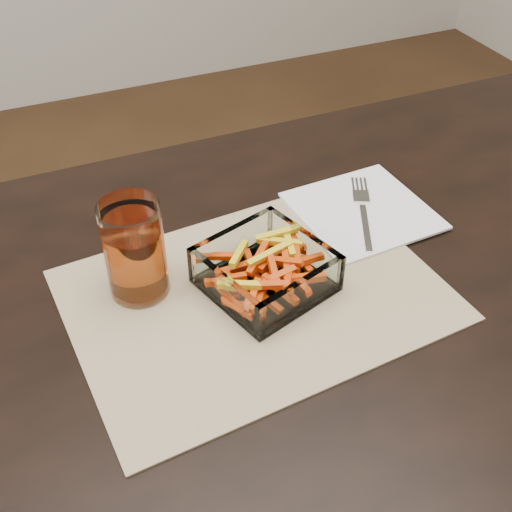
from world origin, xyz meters
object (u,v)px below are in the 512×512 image
Objects in this scene: fork at (363,210)px; dining_table at (347,352)px; glass_bowl at (266,272)px; tumbler at (135,253)px.

dining_table is at bearing -98.21° from fork.
glass_bowl is 1.03× the size of fork.
dining_table is 0.31m from tumbler.
dining_table is 0.16m from glass_bowl.
fork is at bearing 5.04° from tumbler.
glass_bowl reaches higher than dining_table.
fork is (0.10, 0.16, 0.10)m from dining_table.
glass_bowl is at bearing -130.65° from fork.
tumbler is at bearing 151.45° from dining_table.
fork is (0.19, 0.09, -0.02)m from glass_bowl.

